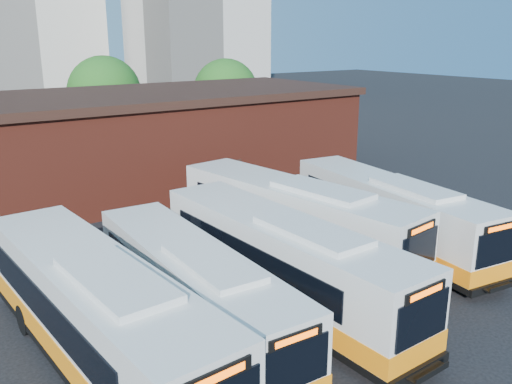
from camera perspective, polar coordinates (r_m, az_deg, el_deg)
ground at (r=23.09m, az=10.30°, el=-9.78°), size 220.00×220.00×0.00m
bus_farwest at (r=17.70m, az=-16.33°, el=-12.61°), size 3.66×13.57×3.66m
bus_west at (r=18.90m, az=-6.59°, el=-10.67°), size 2.94×12.17×3.29m
bus_midwest at (r=20.71m, az=2.83°, el=-7.70°), size 3.16×13.24×3.58m
bus_mideast at (r=25.18m, az=4.05°, el=-3.20°), size 4.54×13.72×3.68m
bus_east at (r=27.08m, az=13.91°, el=-2.46°), size 4.16×12.96×3.48m
transit_worker at (r=22.27m, az=14.69°, el=-8.50°), size 0.55×0.73×1.80m
depot_building at (r=38.17m, az=-11.15°, el=5.65°), size 28.60×12.60×6.40m
tree_mid at (r=51.58m, az=-15.64°, el=10.05°), size 6.56×6.56×8.36m
tree_east at (r=53.63m, az=-3.21°, el=10.55°), size 6.24×6.24×7.96m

